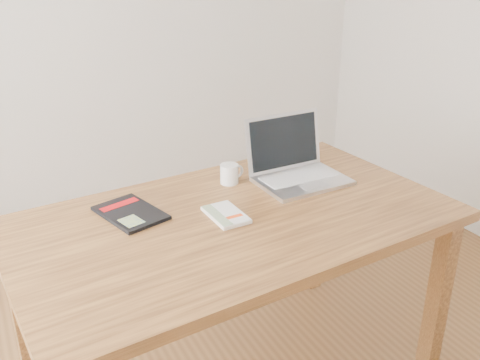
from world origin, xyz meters
name	(u,v)px	position (x,y,z in m)	size (l,w,h in m)	color
room	(186,51)	(-0.07, 0.00, 1.36)	(4.04, 4.04, 2.70)	brown
desk	(235,238)	(0.16, 0.17, 0.66)	(1.57, 0.98, 0.75)	brown
white_guidebook	(226,215)	(0.12, 0.17, 0.76)	(0.11, 0.18, 0.02)	silver
black_guidebook	(130,213)	(-0.16, 0.34, 0.76)	(0.23, 0.29, 0.01)	black
laptop	(296,167)	(0.52, 0.34, 0.80)	(0.35, 0.30, 0.24)	silver
coffee_mug	(230,173)	(0.26, 0.43, 0.79)	(0.10, 0.07, 0.08)	white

